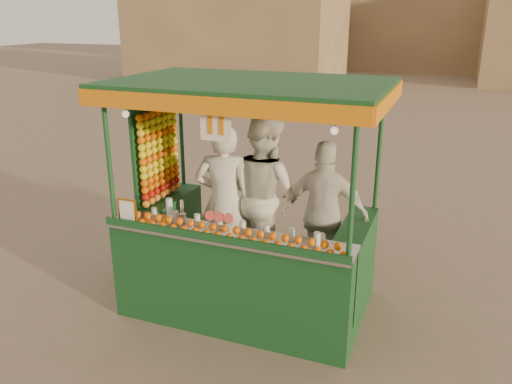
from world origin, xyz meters
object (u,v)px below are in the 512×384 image
at_px(vendor_left, 224,202).
at_px(vendor_middle, 265,195).
at_px(vendor_right, 324,214).
at_px(juice_cart, 240,241).

xyz_separation_m(vendor_left, vendor_middle, (0.39, 0.30, 0.04)).
distance_m(vendor_left, vendor_right, 1.15).
relative_size(juice_cart, vendor_middle, 1.51).
relative_size(juice_cart, vendor_left, 1.57).
bearing_deg(vendor_right, vendor_left, 9.54).
height_order(juice_cart, vendor_middle, juice_cart).
bearing_deg(vendor_middle, vendor_right, -151.47).
bearing_deg(vendor_middle, juice_cart, 106.44).
distance_m(juice_cart, vendor_left, 0.48).
xyz_separation_m(vendor_middle, vendor_right, (0.73, -0.04, -0.12)).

